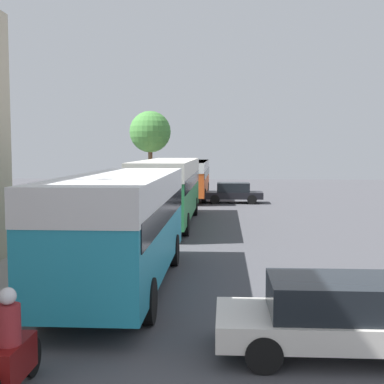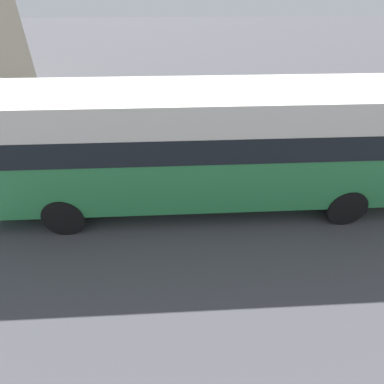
# 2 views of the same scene
# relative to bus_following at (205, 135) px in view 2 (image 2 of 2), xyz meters

# --- Properties ---
(bus_following) EXTENTS (2.49, 11.37, 3.17)m
(bus_following) POSITION_rel_bus_following_xyz_m (0.00, 0.00, 0.00)
(bus_following) COLOR #2D8447
(bus_following) RESTS_ON ground_plane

